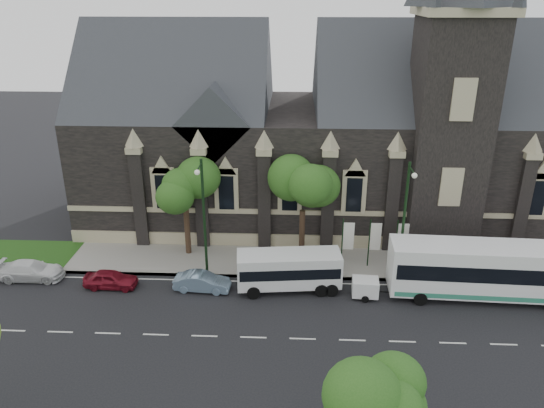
# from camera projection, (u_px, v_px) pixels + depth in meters

# --- Properties ---
(ground) EXTENTS (160.00, 160.00, 0.00)m
(ground) POSITION_uv_depth(u_px,v_px,m) (253.00, 337.00, 31.50)
(ground) COLOR black
(ground) RESTS_ON ground
(sidewalk) EXTENTS (80.00, 5.00, 0.15)m
(sidewalk) POSITION_uv_depth(u_px,v_px,m) (263.00, 261.00, 40.23)
(sidewalk) COLOR gray
(sidewalk) RESTS_ON ground
(museum) EXTENTS (40.00, 17.70, 29.90)m
(museum) POSITION_uv_depth(u_px,v_px,m) (327.00, 130.00, 45.48)
(museum) COLOR black
(museum) RESTS_ON ground
(tree_park_east) EXTENTS (3.40, 3.40, 6.28)m
(tree_park_east) POSITION_uv_depth(u_px,v_px,m) (386.00, 391.00, 20.86)
(tree_park_east) COLOR black
(tree_park_east) RESTS_ON ground
(tree_walk_right) EXTENTS (4.08, 4.08, 7.80)m
(tree_walk_right) POSITION_uv_depth(u_px,v_px,m) (306.00, 187.00, 39.01)
(tree_walk_right) COLOR black
(tree_walk_right) RESTS_ON ground
(tree_walk_left) EXTENTS (3.91, 3.91, 7.64)m
(tree_walk_left) POSITION_uv_depth(u_px,v_px,m) (188.00, 186.00, 39.42)
(tree_walk_left) COLOR black
(tree_walk_left) RESTS_ON ground
(street_lamp_near) EXTENTS (0.36, 1.88, 9.00)m
(street_lamp_near) POSITION_uv_depth(u_px,v_px,m) (405.00, 217.00, 35.66)
(street_lamp_near) COLOR black
(street_lamp_near) RESTS_ON ground
(street_lamp_mid) EXTENTS (0.36, 1.88, 9.00)m
(street_lamp_mid) POSITION_uv_depth(u_px,v_px,m) (203.00, 213.00, 36.25)
(street_lamp_mid) COLOR black
(street_lamp_mid) RESTS_ON ground
(banner_flag_left) EXTENTS (0.90, 0.10, 4.00)m
(banner_flag_left) POSITION_uv_depth(u_px,v_px,m) (346.00, 239.00, 38.62)
(banner_flag_left) COLOR black
(banner_flag_left) RESTS_ON ground
(banner_flag_center) EXTENTS (0.90, 0.10, 4.00)m
(banner_flag_center) POSITION_uv_depth(u_px,v_px,m) (373.00, 239.00, 38.54)
(banner_flag_center) COLOR black
(banner_flag_center) RESTS_ON ground
(banner_flag_right) EXTENTS (0.90, 0.10, 4.00)m
(banner_flag_right) POSITION_uv_depth(u_px,v_px,m) (400.00, 240.00, 38.46)
(banner_flag_right) COLOR black
(banner_flag_right) RESTS_ON ground
(tour_coach) EXTENTS (13.49, 3.53, 3.90)m
(tour_coach) POSITION_uv_depth(u_px,v_px,m) (490.00, 270.00, 34.85)
(tour_coach) COLOR white
(tour_coach) RESTS_ON ground
(shuttle_bus) EXTENTS (7.38, 3.18, 2.77)m
(shuttle_bus) POSITION_uv_depth(u_px,v_px,m) (289.00, 269.00, 36.04)
(shuttle_bus) COLOR silver
(shuttle_bus) RESTS_ON ground
(box_trailer) EXTENTS (2.60, 1.53, 1.37)m
(box_trailer) POSITION_uv_depth(u_px,v_px,m) (365.00, 287.00, 35.35)
(box_trailer) COLOR silver
(box_trailer) RESTS_ON ground
(sedan) EXTENTS (4.03, 1.66, 1.30)m
(sedan) POSITION_uv_depth(u_px,v_px,m) (202.00, 282.00, 36.24)
(sedan) COLOR #7994AE
(sedan) RESTS_ON ground
(car_far_red) EXTENTS (3.80, 1.60, 1.28)m
(car_far_red) POSITION_uv_depth(u_px,v_px,m) (111.00, 279.00, 36.60)
(car_far_red) COLOR maroon
(car_far_red) RESTS_ON ground
(car_far_white) EXTENTS (4.75, 2.03, 1.36)m
(car_far_white) POSITION_uv_depth(u_px,v_px,m) (31.00, 270.00, 37.65)
(car_far_white) COLOR silver
(car_far_white) RESTS_ON ground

